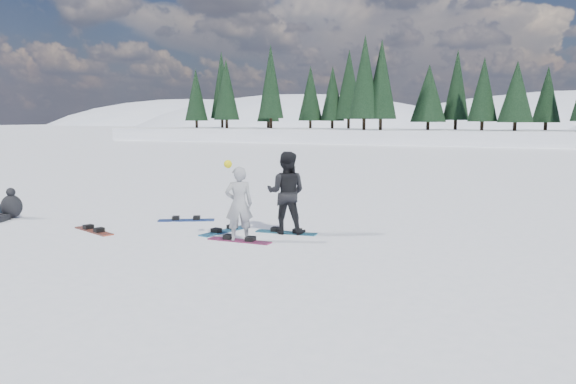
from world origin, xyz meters
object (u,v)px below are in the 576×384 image
(gear_bag, at_px, (0,210))
(snowboard_loose_b, at_px, (94,231))
(snowboarder_man, at_px, (286,193))
(snowboard_loose_c, at_px, (186,220))
(snowboarder_woman, at_px, (239,204))
(snowboard_loose_a, at_px, (224,231))
(seated_rider, at_px, (10,207))

(gear_bag, relative_size, snowboard_loose_b, 0.30)
(snowboarder_man, height_order, gear_bag, snowboarder_man)
(snowboard_loose_b, relative_size, snowboard_loose_c, 1.00)
(snowboarder_man, relative_size, snowboard_loose_c, 1.32)
(snowboard_loose_b, bearing_deg, snowboarder_man, 42.11)
(snowboarder_woman, relative_size, snowboard_loose_c, 1.23)
(snowboarder_woman, distance_m, snowboard_loose_c, 3.17)
(snowboard_loose_b, relative_size, snowboard_loose_a, 1.00)
(snowboarder_man, bearing_deg, snowboard_loose_c, -20.57)
(seated_rider, xyz_separation_m, snowboard_loose_b, (3.38, -0.45, -0.31))
(snowboard_loose_a, bearing_deg, snowboarder_woman, -120.22)
(snowboarder_man, bearing_deg, snowboarder_woman, 51.39)
(snowboard_loose_b, xyz_separation_m, snowboard_loose_a, (2.95, 1.26, 0.00))
(snowboarder_woman, bearing_deg, gear_bag, -34.47)
(snowboarder_man, relative_size, snowboard_loose_b, 1.32)
(snowboard_loose_a, bearing_deg, snowboarder_man, -59.85)
(snowboard_loose_a, bearing_deg, snowboard_loose_b, 126.24)
(snowboarder_woman, relative_size, snowboard_loose_a, 1.23)
(snowboarder_woman, distance_m, seated_rider, 7.20)
(snowboarder_woman, height_order, snowboard_loose_a, snowboarder_woman)
(seated_rider, relative_size, snowboard_loose_a, 0.71)
(snowboard_loose_c, bearing_deg, snowboard_loose_b, -148.12)
(seated_rider, bearing_deg, gear_bag, 148.86)
(snowboard_loose_b, bearing_deg, gear_bag, -168.96)
(snowboarder_man, distance_m, snowboard_loose_c, 3.33)
(snowboarder_woman, height_order, snowboard_loose_b, snowboarder_woman)
(snowboard_loose_c, bearing_deg, snowboarder_woman, -61.17)
(snowboard_loose_b, height_order, snowboard_loose_c, same)
(snowboarder_man, relative_size, seated_rider, 1.85)
(snowboarder_woman, bearing_deg, snowboard_loose_b, -25.77)
(snowboarder_woman, xyz_separation_m, snowboard_loose_b, (-3.80, -0.46, -0.84))
(snowboard_loose_a, bearing_deg, gear_bag, 107.56)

